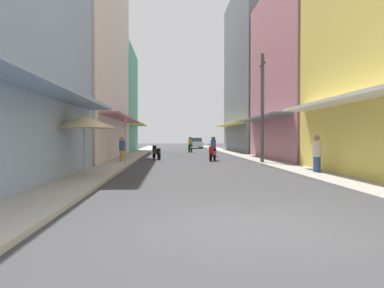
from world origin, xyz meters
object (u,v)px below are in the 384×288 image
object	(u,v)px
motorbike_orange	(213,148)
utility_pole	(262,108)
motorbike_red	(213,150)
parked_car	(195,143)
pedestrian_far	(122,147)
motorbike_green	(190,145)
street_sign_no_entry	(125,133)
motorbike_black	(156,152)
pedestrian_crossing	(317,155)
vendor_umbrella	(84,122)

from	to	relation	value
motorbike_orange	utility_pole	world-z (taller)	utility_pole
motorbike_red	motorbike_orange	world-z (taller)	same
parked_car	pedestrian_far	distance (m)	27.81
motorbike_green	parked_car	bearing A→B (deg)	83.86
motorbike_orange	utility_pole	bearing A→B (deg)	-77.01
motorbike_green	street_sign_no_entry	size ratio (longest dim) A/B	0.67
pedestrian_far	street_sign_no_entry	xyz separation A→B (m)	(0.59, -3.05, 0.79)
motorbike_black	pedestrian_crossing	xyz separation A→B (m)	(6.81, -10.32, 0.29)
motorbike_red	motorbike_green	world-z (taller)	same
parked_car	pedestrian_far	xyz separation A→B (m)	(-6.22, -27.11, 0.19)
motorbike_black	street_sign_no_entry	world-z (taller)	street_sign_no_entry
motorbike_green	utility_pole	world-z (taller)	utility_pole
motorbike_green	parked_car	distance (m)	12.67
motorbike_green	pedestrian_far	world-z (taller)	pedestrian_far
parked_car	pedestrian_far	size ratio (longest dim) A/B	2.53
pedestrian_far	pedestrian_crossing	xyz separation A→B (m)	(8.70, -7.40, -0.13)
parked_car	utility_pole	xyz separation A→B (m)	(1.78, -28.78, 2.42)
motorbike_orange	street_sign_no_entry	bearing A→B (deg)	-121.29
motorbike_red	utility_pole	world-z (taller)	utility_pole
motorbike_red	pedestrian_far	xyz separation A→B (m)	(-5.58, -1.41, 0.22)
motorbike_red	pedestrian_far	distance (m)	5.76
pedestrian_far	pedestrian_crossing	distance (m)	11.42
vendor_umbrella	utility_pole	size ratio (longest dim) A/B	0.37
motorbike_orange	pedestrian_crossing	world-z (taller)	pedestrian_crossing
utility_pole	motorbike_orange	bearing A→B (deg)	102.99
motorbike_green	street_sign_no_entry	distance (m)	18.10
pedestrian_far	utility_pole	xyz separation A→B (m)	(8.00, -1.68, 2.23)
pedestrian_crossing	utility_pole	world-z (taller)	utility_pole
parked_car	utility_pole	world-z (taller)	utility_pole
pedestrian_far	vendor_umbrella	xyz separation A→B (m)	(-0.18, -8.37, 1.13)
motorbike_green	motorbike_orange	xyz separation A→B (m)	(1.33, -8.35, 0.00)
motorbike_green	vendor_umbrella	xyz separation A→B (m)	(-5.04, -22.88, 1.35)
vendor_umbrella	utility_pole	xyz separation A→B (m)	(8.18, 6.69, 1.10)
motorbike_orange	pedestrian_crossing	size ratio (longest dim) A/B	1.13
motorbike_orange	pedestrian_far	world-z (taller)	pedestrian_far
motorbike_red	motorbike_black	distance (m)	3.99
motorbike_orange	pedestrian_far	distance (m)	8.74
motorbike_black	parked_car	size ratio (longest dim) A/B	0.42
pedestrian_crossing	vendor_umbrella	xyz separation A→B (m)	(-8.89, -0.97, 1.26)
vendor_umbrella	motorbike_green	bearing A→B (deg)	77.57
motorbike_black	parked_car	xyz separation A→B (m)	(4.32, 24.18, 0.24)
motorbike_black	motorbike_green	bearing A→B (deg)	75.64
motorbike_green	motorbike_orange	world-z (taller)	same
parked_car	pedestrian_far	bearing A→B (deg)	-102.92
motorbike_orange	parked_car	size ratio (longest dim) A/B	0.44
pedestrian_far	utility_pole	size ratio (longest dim) A/B	0.27
motorbike_black	utility_pole	distance (m)	8.09
motorbike_orange	pedestrian_crossing	distance (m)	13.79
street_sign_no_entry	pedestrian_far	bearing A→B (deg)	100.95
motorbike_green	pedestrian_crossing	bearing A→B (deg)	-80.05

